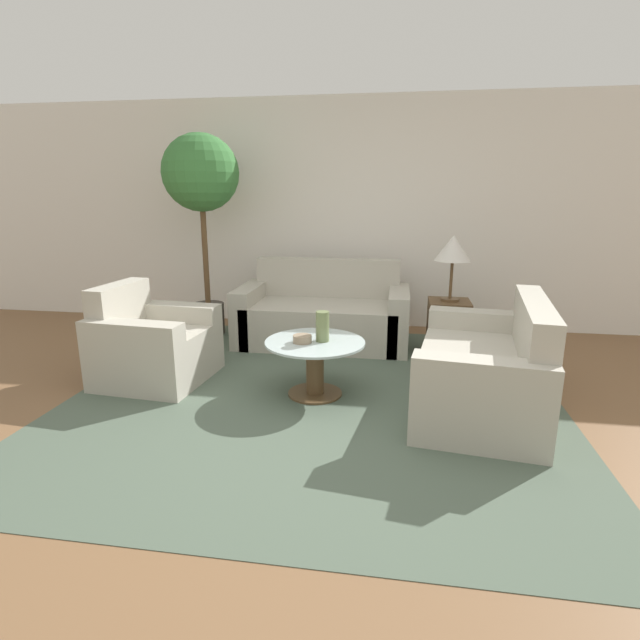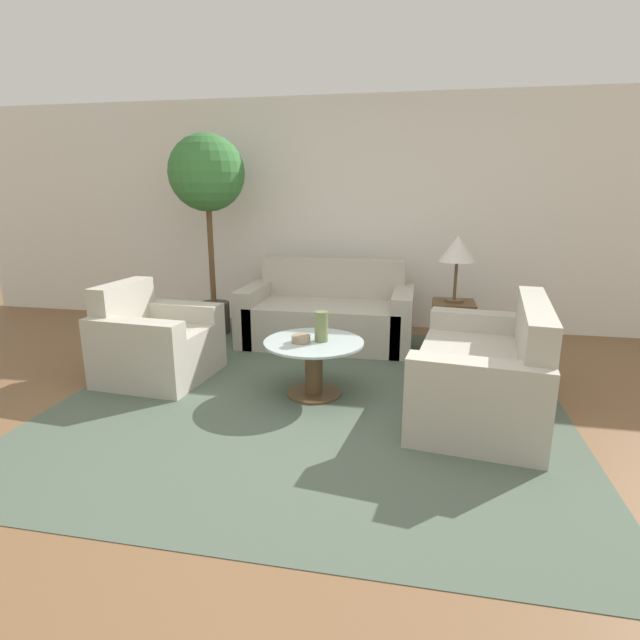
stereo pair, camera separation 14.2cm
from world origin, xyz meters
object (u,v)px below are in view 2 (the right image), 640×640
object	(u,v)px
coffee_table	(314,360)
table_lamp	(458,250)
sofa_main	(328,316)
potted_plant	(207,185)
loveseat	(489,375)
armchair	(153,345)
vase	(321,326)
bowl	(301,339)

from	to	relation	value
coffee_table	table_lamp	size ratio (longest dim) A/B	1.22
sofa_main	coffee_table	world-z (taller)	sofa_main
sofa_main	potted_plant	distance (m)	1.90
sofa_main	loveseat	size ratio (longest dim) A/B	1.11
armchair	vase	distance (m)	1.53
loveseat	coffee_table	distance (m)	1.31
table_lamp	bowl	bearing A→B (deg)	-132.14
sofa_main	vase	xyz separation A→B (m)	(0.21, -1.44, 0.28)
armchair	loveseat	xyz separation A→B (m)	(2.75, -0.18, -0.00)
armchair	loveseat	distance (m)	2.76
vase	bowl	bearing A→B (deg)	-156.92
armchair	coffee_table	size ratio (longest dim) A/B	1.19
potted_plant	vase	size ratio (longest dim) A/B	9.16
armchair	table_lamp	world-z (taller)	table_lamp
sofa_main	armchair	distance (m)	1.86
sofa_main	vase	bearing A→B (deg)	-81.88
bowl	loveseat	bearing A→B (deg)	-0.46
vase	loveseat	bearing A→B (deg)	-3.36
armchair	potted_plant	xyz separation A→B (m)	(-0.04, 1.41, 1.35)
coffee_table	table_lamp	bearing A→B (deg)	48.97
armchair	bowl	size ratio (longest dim) A/B	6.42
coffee_table	vase	xyz separation A→B (m)	(0.06, 0.01, 0.28)
table_lamp	coffee_table	bearing A→B (deg)	-131.03
coffee_table	sofa_main	bearing A→B (deg)	95.83
loveseat	coffee_table	xyz separation A→B (m)	(-1.31, 0.06, 0.01)
sofa_main	armchair	bearing A→B (deg)	-134.10
armchair	coffee_table	xyz separation A→B (m)	(1.44, -0.12, 0.00)
loveseat	bowl	size ratio (longest dim) A/B	11.02
armchair	potted_plant	size ratio (longest dim) A/B	0.43
sofa_main	potted_plant	size ratio (longest dim) A/B	0.82
table_lamp	vase	size ratio (longest dim) A/B	2.72
armchair	vase	xyz separation A→B (m)	(1.50, -0.11, 0.28)
sofa_main	coffee_table	xyz separation A→B (m)	(0.15, -1.45, 0.00)
armchair	table_lamp	size ratio (longest dim) A/B	1.45
armchair	potted_plant	bearing A→B (deg)	6.08
coffee_table	table_lamp	xyz separation A→B (m)	(1.13, 1.30, 0.74)
loveseat	potted_plant	xyz separation A→B (m)	(-2.79, 1.59, 1.35)
armchair	coffee_table	distance (m)	1.44
potted_plant	vase	world-z (taller)	potted_plant
potted_plant	armchair	bearing A→B (deg)	-88.56
sofa_main	bowl	size ratio (longest dim) A/B	12.25
table_lamp	bowl	world-z (taller)	table_lamp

